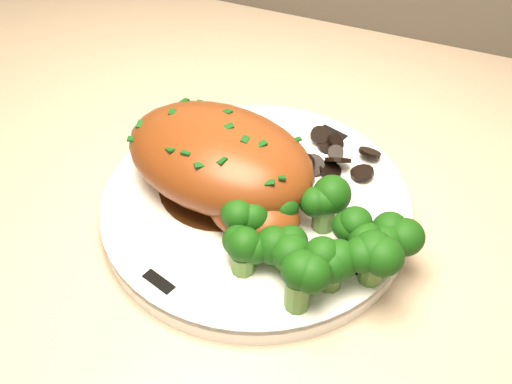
% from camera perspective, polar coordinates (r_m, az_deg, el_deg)
% --- Properties ---
extents(plate, '(0.29, 0.29, 0.02)m').
position_cam_1_polar(plate, '(0.60, 0.00, -1.32)').
color(plate, white).
rests_on(plate, counter).
extents(rim_accent_0, '(0.03, 0.02, 0.00)m').
position_cam_1_polar(rim_accent_0, '(0.67, 6.88, 5.22)').
color(rim_accent_0, black).
rests_on(rim_accent_0, plate).
extents(rim_accent_1, '(0.02, 0.03, 0.00)m').
position_cam_1_polar(rim_accent_1, '(0.66, -8.37, 4.33)').
color(rim_accent_1, black).
rests_on(rim_accent_1, plate).
extents(rim_accent_2, '(0.03, 0.02, 0.00)m').
position_cam_1_polar(rim_accent_2, '(0.54, -8.64, -7.92)').
color(rim_accent_2, black).
rests_on(rim_accent_2, plate).
extents(rim_accent_3, '(0.02, 0.03, 0.00)m').
position_cam_1_polar(rim_accent_3, '(0.55, 10.10, -6.57)').
color(rim_accent_3, black).
rests_on(rim_accent_3, plate).
extents(gravy_pool, '(0.12, 0.12, 0.00)m').
position_cam_1_polar(gravy_pool, '(0.61, -3.12, 0.58)').
color(gravy_pool, '#331909').
rests_on(gravy_pool, plate).
extents(chicken_breast, '(0.20, 0.15, 0.07)m').
position_cam_1_polar(chicken_breast, '(0.58, -2.92, 2.55)').
color(chicken_breast, brown).
rests_on(chicken_breast, plate).
extents(mushroom_pile, '(0.10, 0.07, 0.03)m').
position_cam_1_polar(mushroom_pile, '(0.62, 5.69, 2.43)').
color(mushroom_pile, black).
rests_on(mushroom_pile, plate).
extents(broccoli_florets, '(0.15, 0.12, 0.05)m').
position_cam_1_polar(broccoli_florets, '(0.53, 5.12, -4.21)').
color(broccoli_florets, '#507933').
rests_on(broccoli_florets, plate).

